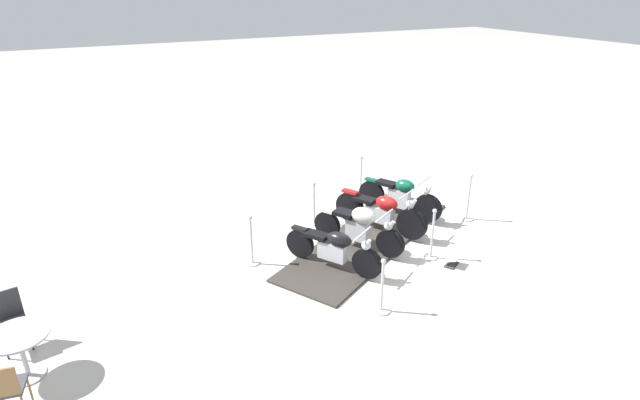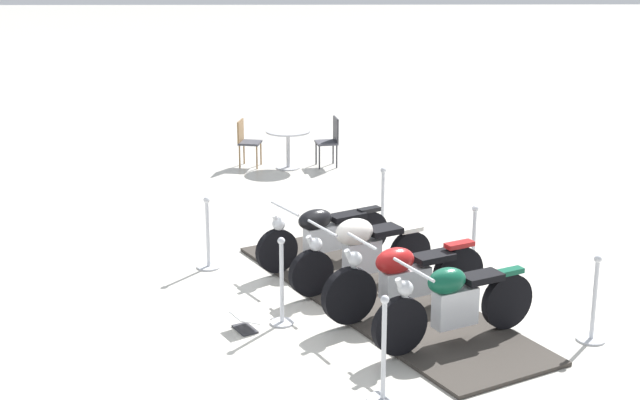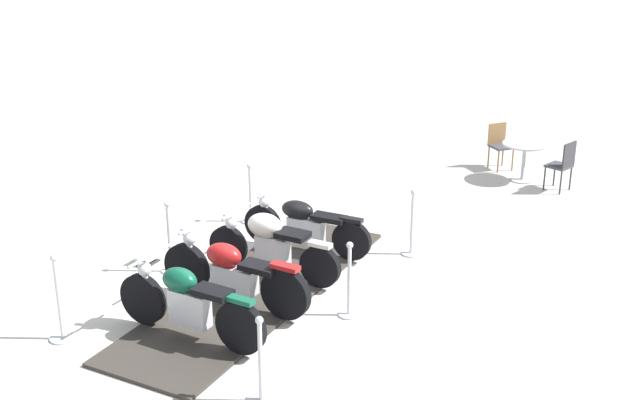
# 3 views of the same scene
# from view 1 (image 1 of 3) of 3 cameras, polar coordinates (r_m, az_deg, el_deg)

# --- Properties ---
(ground_plane) EXTENTS (80.00, 80.00, 0.00)m
(ground_plane) POSITION_cam_1_polar(r_m,az_deg,el_deg) (11.34, 5.40, -4.38)
(ground_plane) COLOR beige
(display_platform) EXTENTS (3.88, 5.27, 0.05)m
(display_platform) POSITION_cam_1_polar(r_m,az_deg,el_deg) (11.33, 5.41, -4.27)
(display_platform) COLOR #38332D
(display_platform) RESTS_ON ground_plane
(motorcycle_black) EXTENTS (1.87, 1.23, 0.90)m
(motorcycle_black) POSITION_cam_1_polar(r_m,az_deg,el_deg) (9.96, 1.58, -5.33)
(motorcycle_black) COLOR black
(motorcycle_black) RESTS_ON display_platform
(motorcycle_cream) EXTENTS (1.92, 1.18, 0.93)m
(motorcycle_cream) POSITION_cam_1_polar(r_m,az_deg,el_deg) (10.68, 4.43, -2.89)
(motorcycle_cream) COLOR black
(motorcycle_cream) RESTS_ON display_platform
(motorcycle_maroon) EXTENTS (2.08, 1.17, 1.02)m
(motorcycle_maroon) POSITION_cam_1_polar(r_m,az_deg,el_deg) (11.50, 6.82, -1.22)
(motorcycle_maroon) COLOR black
(motorcycle_maroon) RESTS_ON display_platform
(motorcycle_forest) EXTENTS (1.97, 1.18, 0.99)m
(motorcycle_forest) POSITION_cam_1_polar(r_m,az_deg,el_deg) (12.32, 8.94, 0.49)
(motorcycle_forest) COLOR black
(motorcycle_forest) RESTS_ON display_platform
(stanchion_left_front) EXTENTS (0.29, 0.29, 1.06)m
(stanchion_left_front) POSITION_cam_1_polar(r_m,az_deg,el_deg) (10.29, -7.61, -5.21)
(stanchion_left_front) COLOR silver
(stanchion_left_front) RESTS_ON ground_plane
(stanchion_right_mid) EXTENTS (0.29, 0.29, 1.10)m
(stanchion_right_mid) POSITION_cam_1_polar(r_m,az_deg,el_deg) (10.64, 12.34, -4.43)
(stanchion_right_mid) COLOR silver
(stanchion_right_mid) RESTS_ON ground_plane
(stanchion_right_rear) EXTENTS (0.33, 0.33, 1.15)m
(stanchion_right_rear) POSITION_cam_1_polar(r_m,az_deg,el_deg) (12.55, 16.12, -0.53)
(stanchion_right_rear) COLOR silver
(stanchion_right_rear) RESTS_ON ground_plane
(stanchion_right_front) EXTENTS (0.33, 0.33, 1.03)m
(stanchion_right_front) POSITION_cam_1_polar(r_m,az_deg,el_deg) (8.92, 6.88, -10.45)
(stanchion_right_front) COLOR silver
(stanchion_right_front) RESTS_ON ground_plane
(stanchion_left_rear) EXTENTS (0.34, 0.34, 1.05)m
(stanchion_left_rear) POSITION_cam_1_polar(r_m,az_deg,el_deg) (13.59, 4.55, 2.01)
(stanchion_left_rear) COLOR silver
(stanchion_left_rear) RESTS_ON ground_plane
(stanchion_left_mid) EXTENTS (0.28, 0.28, 1.05)m
(stanchion_left_mid) POSITION_cam_1_polar(r_m,az_deg,el_deg) (11.84, -0.68, -0.97)
(stanchion_left_mid) COLOR silver
(stanchion_left_mid) RESTS_ON ground_plane
(info_placard) EXTENTS (0.38, 0.39, 0.21)m
(info_placard) POSITION_cam_1_polar(r_m,az_deg,el_deg) (10.62, 14.45, -6.70)
(info_placard) COLOR #333338
(info_placard) RESTS_ON ground_plane
(cafe_table) EXTENTS (0.86, 0.86, 0.74)m
(cafe_table) POSITION_cam_1_polar(r_m,az_deg,el_deg) (8.56, -30.43, -13.70)
(cafe_table) COLOR #B7B7BC
(cafe_table) RESTS_ON ground_plane
(cafe_chair_near_table) EXTENTS (0.47, 0.47, 0.91)m
(cafe_chair_near_table) POSITION_cam_1_polar(r_m,az_deg,el_deg) (7.95, -31.60, -17.37)
(cafe_chair_near_table) COLOR olive
(cafe_chair_near_table) RESTS_ON ground_plane
(cafe_chair_across_table) EXTENTS (0.47, 0.47, 0.96)m
(cafe_chair_across_table) POSITION_cam_1_polar(r_m,az_deg,el_deg) (9.27, -31.23, -11.10)
(cafe_chair_across_table) COLOR #2D2D33
(cafe_chair_across_table) RESTS_ON ground_plane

